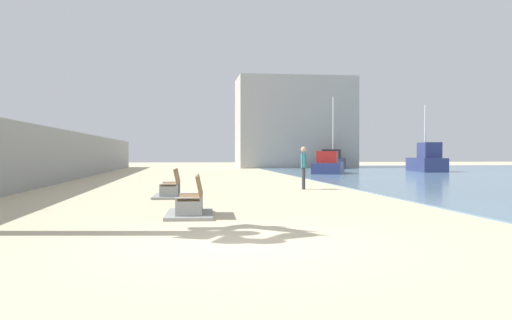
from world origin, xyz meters
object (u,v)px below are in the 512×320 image
at_px(bench_far, 171,190).
at_px(person_walking, 304,164).
at_px(boat_mid_bay, 328,165).
at_px(boat_far_right, 332,161).
at_px(bench_near, 191,206).
at_px(boat_nearest, 427,161).

bearing_deg(bench_far, person_walking, 32.01).
xyz_separation_m(boat_mid_bay, boat_far_right, (3.82, 12.61, 0.11)).
distance_m(boat_mid_bay, boat_far_right, 13.17).
distance_m(person_walking, boat_far_right, 29.94).
bearing_deg(bench_far, bench_near, -83.41).
distance_m(boat_nearest, boat_mid_bay, 9.36).
distance_m(bench_near, boat_far_right, 39.87).
xyz_separation_m(bench_near, bench_far, (-0.64, 5.53, 0.00)).
relative_size(bench_near, bench_far, 1.00).
distance_m(bench_far, boat_far_right, 35.00).
bearing_deg(bench_far, boat_mid_bay, 60.99).
bearing_deg(boat_far_right, bench_near, -110.34).
distance_m(person_walking, boat_mid_bay, 16.77).
relative_size(bench_near, boat_nearest, 0.37).
relative_size(bench_far, boat_far_right, 0.31).
bearing_deg(boat_nearest, boat_mid_bay, -161.91).
height_order(boat_nearest, boat_far_right, boat_far_right).
bearing_deg(bench_near, bench_far, 96.59).
bearing_deg(boat_far_right, boat_nearest, -62.37).
xyz_separation_m(person_walking, boat_far_right, (9.14, 28.51, -0.31)).
relative_size(bench_near, boat_far_right, 0.31).
height_order(bench_far, boat_mid_bay, boat_mid_bay).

